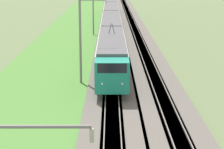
# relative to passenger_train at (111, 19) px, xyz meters

# --- Properties ---
(ballast_main) EXTENTS (240.00, 4.40, 0.30)m
(ballast_main) POSITION_rel_passenger_train_xyz_m (-22.21, 0.00, -2.12)
(ballast_main) COLOR #605B56
(ballast_main) RESTS_ON ground
(ballast_adjacent) EXTENTS (240.00, 4.40, 0.30)m
(ballast_adjacent) POSITION_rel_passenger_train_xyz_m (-22.21, -4.17, -2.12)
(ballast_adjacent) COLOR #605B56
(ballast_adjacent) RESTS_ON ground
(track_main) EXTENTS (240.00, 1.57, 0.45)m
(track_main) POSITION_rel_passenger_train_xyz_m (-22.21, 0.00, -2.11)
(track_main) COLOR #4C4238
(track_main) RESTS_ON ground
(track_adjacent) EXTENTS (240.00, 1.57, 0.45)m
(track_adjacent) POSITION_rel_passenger_train_xyz_m (-22.21, -4.17, -2.11)
(track_adjacent) COLOR #4C4238
(track_adjacent) RESTS_ON ground
(grass_verge) EXTENTS (240.00, 12.45, 0.12)m
(grass_verge) POSITION_rel_passenger_train_xyz_m (-22.21, 5.47, -2.21)
(grass_verge) COLOR #4C8438
(grass_verge) RESTS_ON ground
(passenger_train) EXTENTS (83.75, 2.90, 4.88)m
(passenger_train) POSITION_rel_passenger_train_xyz_m (0.00, 0.00, 0.00)
(passenger_train) COLOR teal
(passenger_train) RESTS_ON ground
(catenary_mast_mid) EXTENTS (0.22, 2.56, 8.76)m
(catenary_mast_mid) POSITION_rel_passenger_train_xyz_m (-35.05, 2.87, 2.25)
(catenary_mast_mid) COLOR slate
(catenary_mast_mid) RESTS_ON ground
(catenary_mast_far) EXTENTS (0.22, 2.56, 8.33)m
(catenary_mast_far) POSITION_rel_passenger_train_xyz_m (-3.67, 2.87, 2.04)
(catenary_mast_far) COLOR slate
(catenary_mast_far) RESTS_ON ground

